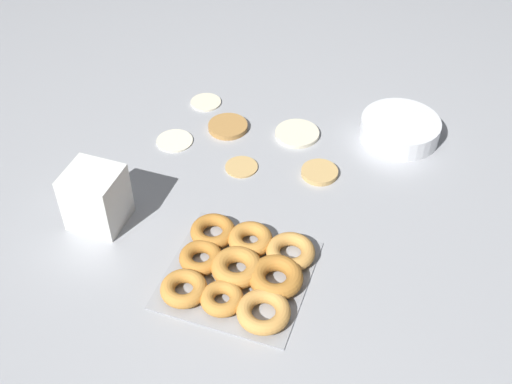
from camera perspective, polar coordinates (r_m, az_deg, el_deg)
ground_plane at (r=1.59m, az=-0.13°, el=1.34°), size 3.00×3.00×0.00m
pancake_0 at (r=1.61m, az=-1.30°, el=2.31°), size 0.08×0.08×0.01m
pancake_1 at (r=1.60m, az=5.67°, el=1.76°), size 0.09×0.09×0.01m
pancake_2 at (r=1.72m, az=3.68°, el=5.22°), size 0.12×0.12×0.01m
pancake_3 at (r=1.70m, az=-7.25°, el=4.59°), size 0.10×0.10×0.01m
pancake_4 at (r=1.74m, az=-2.51°, el=5.84°), size 0.11×0.11×0.01m
pancake_5 at (r=1.84m, az=-4.49°, el=8.02°), size 0.09×0.09×0.01m
donut_tray at (r=1.35m, az=-1.30°, el=-6.89°), size 0.29×0.29×0.04m
batter_bowl at (r=1.73m, az=12.67°, el=5.49°), size 0.21×0.21×0.05m
container_stack at (r=1.47m, az=-14.04°, el=-0.47°), size 0.12×0.11×0.14m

